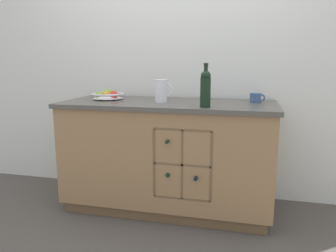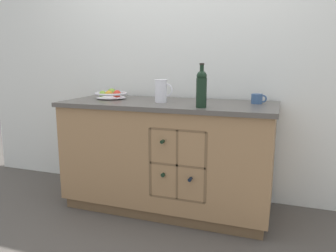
# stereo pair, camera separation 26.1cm
# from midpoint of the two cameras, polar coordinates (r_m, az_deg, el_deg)

# --- Properties ---
(ground_plane) EXTENTS (14.00, 14.00, 0.00)m
(ground_plane) POSITION_cam_midpoint_polar(r_m,az_deg,el_deg) (2.91, 2.64, -13.80)
(ground_plane) COLOR #4C4742
(back_wall) EXTENTS (4.40, 0.06, 2.55)m
(back_wall) POSITION_cam_midpoint_polar(r_m,az_deg,el_deg) (3.03, 5.13, 11.99)
(back_wall) COLOR silver
(back_wall) RESTS_ON ground_plane
(kitchen_island) EXTENTS (1.73, 0.73, 0.91)m
(kitchen_island) POSITION_cam_midpoint_polar(r_m,az_deg,el_deg) (2.75, 2.75, -5.10)
(kitchen_island) COLOR brown
(kitchen_island) RESTS_ON ground_plane
(fruit_bowl) EXTENTS (0.28, 0.28, 0.09)m
(fruit_bowl) POSITION_cam_midpoint_polar(r_m,az_deg,el_deg) (2.91, -7.36, 5.46)
(fruit_bowl) COLOR silver
(fruit_bowl) RESTS_ON kitchen_island
(white_pitcher) EXTENTS (0.16, 0.10, 0.18)m
(white_pitcher) POSITION_cam_midpoint_polar(r_m,az_deg,el_deg) (2.63, 1.68, 6.21)
(white_pitcher) COLOR white
(white_pitcher) RESTS_ON kitchen_island
(ceramic_mug) EXTENTS (0.12, 0.09, 0.08)m
(ceramic_mug) POSITION_cam_midpoint_polar(r_m,az_deg,el_deg) (2.68, 18.01, 4.52)
(ceramic_mug) COLOR #385684
(ceramic_mug) RESTS_ON kitchen_island
(standing_wine_bottle) EXTENTS (0.08, 0.08, 0.31)m
(standing_wine_bottle) POSITION_cam_midpoint_polar(r_m,az_deg,el_deg) (2.35, 9.05, 6.56)
(standing_wine_bottle) COLOR black
(standing_wine_bottle) RESTS_ON kitchen_island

